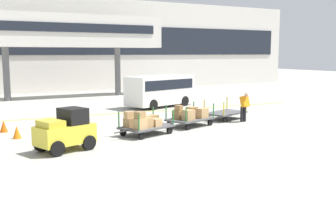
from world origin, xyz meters
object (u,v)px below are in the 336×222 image
Objects in this scene: baggage_cart_lead at (144,123)px; safety_cone_near at (4,126)px; safety_cone_far at (17,132)px; baggage_tug at (66,131)px; baggage_cart_tail at (225,113)px; baggage_cart_middle at (190,116)px; baggage_handler at (244,106)px; shuttle_van at (160,89)px.

baggage_cart_lead is 6.55m from safety_cone_near.
safety_cone_far is (0.28, -1.82, 0.00)m from safety_cone_near.
baggage_cart_tail is at bearing 17.84° from baggage_tug.
baggage_cart_middle is 1.00× the size of baggage_cart_tail.
baggage_cart_tail is at bearing -0.58° from safety_cone_far.
baggage_tug is 0.76× the size of baggage_cart_lead.
baggage_handler is at bearing -6.47° from safety_cone_far.
baggage_cart_tail is 5.60× the size of safety_cone_near.
shuttle_van is (5.24, 8.37, 0.69)m from baggage_cart_lead.
baggage_handler is at bearing -72.71° from baggage_cart_tail.
baggage_cart_lead is 1.00× the size of baggage_cart_tail.
safety_cone_near is (-10.59, -4.59, -0.96)m from shuttle_van.
shuttle_van is at bearing 57.95° from baggage_cart_lead.
baggage_cart_tail is at bearing -9.80° from safety_cone_near.
shuttle_van is at bearing 95.23° from baggage_cart_tail.
baggage_handler is (10.03, 1.95, 0.11)m from baggage_tug.
shuttle_van is (2.27, 7.46, 0.71)m from baggage_cart_middle.
shuttle_van reaches higher than safety_cone_near.
baggage_handler is at bearing 6.23° from baggage_cart_lead.
baggage_handler is 11.97m from safety_cone_near.
shuttle_van is 9.35× the size of safety_cone_far.
safety_cone_far is (-11.26, 1.28, -0.59)m from baggage_handler.
shuttle_van is 9.35× the size of safety_cone_near.
baggage_cart_middle is at bearing 16.98° from baggage_cart_lead.
safety_cone_near is at bearing 106.71° from baggage_tug.
baggage_cart_tail is at bearing -84.77° from shuttle_van.
safety_cone_near is 1.84m from safety_cone_far.
baggage_tug reaches higher than baggage_cart_tail.
baggage_cart_tail is 1.33m from baggage_handler.
baggage_tug is 13.24m from shuttle_van.
baggage_handler reaches higher than baggage_cart_middle.
shuttle_van is at bearing 23.46° from safety_cone_near.
baggage_tug reaches higher than safety_cone_far.
baggage_cart_tail is 0.60× the size of shuttle_van.
safety_cone_near is at bearing 161.00° from baggage_cart_middle.
baggage_cart_middle is at bearing -106.90° from shuttle_van.
safety_cone_far is at bearing 173.53° from baggage_handler.
baggage_cart_lead is 6.24m from baggage_handler.
baggage_cart_lead is at bearing -21.09° from safety_cone_far.
baggage_cart_tail reaches higher than safety_cone_far.
safety_cone_far is at bearing -148.09° from shuttle_van.
baggage_handler reaches higher than safety_cone_near.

